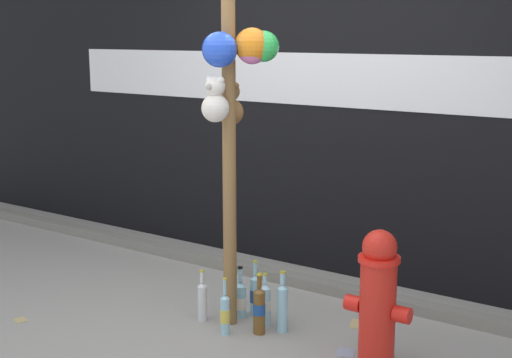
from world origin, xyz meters
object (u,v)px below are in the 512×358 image
(fire_hydrant, at_px, (378,298))
(bottle_0, at_px, (240,299))
(bottle_5, at_px, (282,306))
(memorial_post, at_px, (234,42))
(bottle_2, at_px, (225,314))
(bottle_3, at_px, (202,300))
(bottle_6, at_px, (259,309))
(bottle_1, at_px, (255,294))
(bottle_4, at_px, (265,304))

(fire_hydrant, bearing_deg, bottle_0, 172.59)
(fire_hydrant, bearing_deg, bottle_5, 172.21)
(memorial_post, distance_m, bottle_2, 1.66)
(bottle_3, relative_size, bottle_6, 0.87)
(memorial_post, height_order, bottle_3, memorial_post)
(bottle_6, bearing_deg, bottle_2, -142.79)
(bottle_2, height_order, bottle_5, bottle_5)
(bottle_1, height_order, bottle_2, bottle_1)
(bottle_3, height_order, bottle_5, bottle_5)
(bottle_4, relative_size, bottle_5, 0.87)
(bottle_5, bearing_deg, fire_hydrant, -7.79)
(memorial_post, distance_m, bottle_6, 1.64)
(bottle_3, xyz_separation_m, bottle_6, (0.42, 0.04, 0.02))
(bottle_5, bearing_deg, bottle_4, 171.36)
(bottle_2, height_order, bottle_4, bottle_2)
(bottle_0, distance_m, bottle_2, 0.29)
(fire_hydrant, xyz_separation_m, bottle_2, (-0.96, -0.14, -0.27))
(bottle_1, height_order, bottle_5, bottle_5)
(bottle_2, distance_m, bottle_3, 0.27)
(memorial_post, bearing_deg, bottle_5, 13.59)
(memorial_post, relative_size, bottle_3, 8.71)
(bottle_6, bearing_deg, memorial_post, 171.08)
(bottle_2, bearing_deg, memorial_post, 103.39)
(bottle_1, bearing_deg, bottle_5, -22.10)
(memorial_post, xyz_separation_m, bottle_2, (0.04, -0.16, -1.66))
(bottle_2, relative_size, bottle_5, 0.93)
(memorial_post, xyz_separation_m, bottle_5, (0.31, 0.07, -1.62))
(memorial_post, bearing_deg, bottle_0, 111.50)
(bottle_0, relative_size, bottle_6, 0.88)
(bottle_2, bearing_deg, bottle_6, 37.21)
(bottle_0, distance_m, bottle_1, 0.10)
(bottle_1, distance_m, bottle_3, 0.35)
(bottle_4, bearing_deg, bottle_3, -155.97)
(bottle_0, xyz_separation_m, bottle_4, (0.21, -0.02, 0.02))
(bottle_0, xyz_separation_m, bottle_1, (0.07, 0.08, 0.02))
(bottle_4, xyz_separation_m, bottle_6, (0.04, -0.13, 0.02))
(bottle_1, relative_size, bottle_5, 0.96)
(bottle_2, bearing_deg, bottle_5, 41.01)
(bottle_3, relative_size, bottle_4, 0.99)
(bottle_1, xyz_separation_m, bottle_6, (0.19, -0.23, 0.01))
(bottle_1, xyz_separation_m, bottle_5, (0.29, -0.12, 0.02))
(memorial_post, xyz_separation_m, bottle_0, (-0.05, 0.12, -1.67))
(bottle_0, distance_m, bottle_5, 0.36)
(memorial_post, xyz_separation_m, fire_hydrant, (1.00, -0.02, -1.39))
(memorial_post, height_order, bottle_1, memorial_post)
(bottle_2, height_order, bottle_6, bottle_6)
(bottle_0, relative_size, bottle_2, 0.94)
(bottle_1, height_order, bottle_6, bottle_6)
(bottle_2, bearing_deg, bottle_0, 106.88)
(fire_hydrant, height_order, bottle_0, fire_hydrant)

